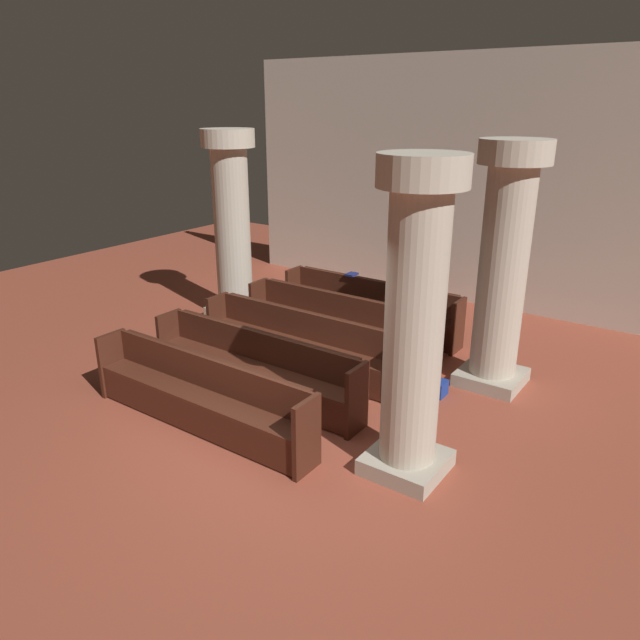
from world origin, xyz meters
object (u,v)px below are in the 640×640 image
(pillar_far_side, at_px, (232,223))
(pew_row_1, at_px, (337,321))
(pew_row_3, at_px, (254,364))
(kneeler_box_blue, at_px, (430,386))
(pew_row_0, at_px, (370,305))
(lectern, at_px, (425,293))
(pew_row_4, at_px, (199,392))
(pillar_aisle_rear, at_px, (414,320))
(pillar_aisle_side, at_px, (503,264))
(hymn_book, at_px, (352,274))
(pew_row_2, at_px, (300,341))

(pillar_far_side, bearing_deg, pew_row_1, -5.68)
(pew_row_3, bearing_deg, kneeler_box_blue, 37.05)
(pew_row_0, bearing_deg, lectern, 68.63)
(pew_row_4, relative_size, pillar_aisle_rear, 0.99)
(pew_row_1, distance_m, lectern, 2.19)
(pew_row_0, height_order, lectern, lectern)
(lectern, xyz_separation_m, kneeler_box_blue, (1.40, -2.69, -0.35))
(pew_row_4, distance_m, pillar_aisle_side, 4.15)
(pew_row_4, distance_m, hymn_book, 4.14)
(hymn_book, distance_m, kneeler_box_blue, 3.00)
(hymn_book, bearing_deg, pillar_far_side, -153.66)
(lectern, bearing_deg, pew_row_4, -95.15)
(pew_row_0, relative_size, pew_row_3, 1.00)
(pew_row_4, xyz_separation_m, pillar_aisle_side, (2.41, 3.14, 1.24))
(pew_row_3, height_order, pew_row_4, same)
(pew_row_3, relative_size, kneeler_box_blue, 7.59)
(hymn_book, bearing_deg, pew_row_4, -83.23)
(pew_row_3, height_order, hymn_book, hymn_book)
(pew_row_3, bearing_deg, pillar_aisle_side, 41.88)
(pillar_aisle_side, distance_m, pillar_far_side, 4.78)
(pew_row_4, distance_m, pillar_aisle_rear, 2.78)
(lectern, bearing_deg, pew_row_0, -111.37)
(pillar_aisle_rear, height_order, lectern, pillar_aisle_rear)
(pew_row_4, distance_m, kneeler_box_blue, 3.04)
(pew_row_2, height_order, hymn_book, hymn_book)
(pew_row_4, bearing_deg, pew_row_1, 90.00)
(pew_row_1, xyz_separation_m, pew_row_3, (0.00, -1.95, 0.00))
(pew_row_3, relative_size, hymn_book, 15.31)
(pew_row_4, bearing_deg, pillar_far_side, 126.78)
(pillar_aisle_rear, relative_size, hymn_book, 15.42)
(pew_row_0, relative_size, pillar_aisle_rear, 0.99)
(pew_row_3, bearing_deg, pew_row_4, -90.00)
(pew_row_3, xyz_separation_m, pew_row_4, (0.00, -0.98, 0.00))
(kneeler_box_blue, bearing_deg, lectern, 117.51)
(pew_row_4, height_order, lectern, lectern)
(pew_row_1, xyz_separation_m, kneeler_box_blue, (1.86, -0.55, -0.35))
(pew_row_2, bearing_deg, pew_row_0, 90.00)
(pillar_aisle_rear, xyz_separation_m, lectern, (-1.96, 4.45, -1.24))
(pillar_aisle_side, relative_size, pillar_far_side, 1.00)
(kneeler_box_blue, bearing_deg, pillar_aisle_rear, -72.47)
(pew_row_3, distance_m, pew_row_4, 0.98)
(pew_row_0, xyz_separation_m, pew_row_3, (0.00, -2.93, 0.00))
(pew_row_0, height_order, kneeler_box_blue, pew_row_0)
(pillar_far_side, bearing_deg, pew_row_3, -42.76)
(pew_row_3, relative_size, pillar_aisle_rear, 0.99)
(pew_row_0, bearing_deg, pew_row_1, -90.00)
(hymn_book, bearing_deg, pew_row_2, -77.21)
(pew_row_2, distance_m, pillar_far_side, 2.93)
(pew_row_3, height_order, pillar_far_side, pillar_far_side)
(pillar_aisle_rear, bearing_deg, pew_row_2, 151.12)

